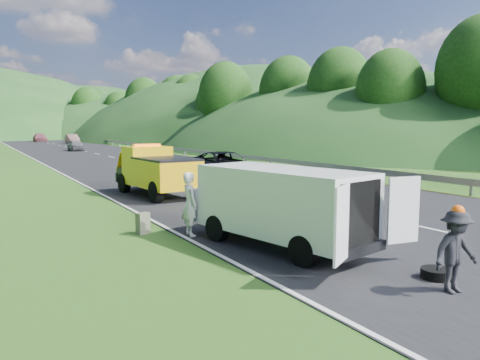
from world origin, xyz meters
TOP-DOWN VIEW (x-y plane):
  - ground at (0.00, 0.00)m, footprint 320.00×320.00m
  - road_surface at (3.00, 40.00)m, footprint 14.00×200.00m
  - guardrail at (10.30, 52.50)m, footprint 0.06×140.00m
  - tree_line_right at (23.00, 60.00)m, footprint 14.00×140.00m
  - hills_backdrop at (6.50, 134.70)m, footprint 201.00×288.60m
  - tow_truck at (-1.82, 8.16)m, footprint 2.34×5.44m
  - white_van at (-2.18, -1.85)m, footprint 3.59×6.17m
  - woman at (-3.67, 0.35)m, footprint 0.53×0.69m
  - child at (-1.83, 0.24)m, footprint 0.64×0.61m
  - worker at (-1.24, -6.34)m, footprint 1.07×0.68m
  - suitcase at (-4.75, 1.29)m, footprint 0.44×0.35m
  - spare_tire at (-0.82, -5.64)m, footprint 0.63×0.63m
  - passing_suv at (3.58, 11.73)m, footprint 2.89×5.90m
  - dist_car_a at (2.27, 47.52)m, footprint 1.57×3.89m
  - dist_car_b at (6.05, 70.26)m, footprint 1.65×4.74m
  - dist_car_c at (2.55, 82.39)m, footprint 2.15×5.28m

SIDE VIEW (x-z plane):
  - ground at x=0.00m, z-range 0.00..0.00m
  - guardrail at x=10.30m, z-range -0.76..0.76m
  - tree_line_right at x=23.00m, z-range -7.00..7.00m
  - hills_backdrop at x=6.50m, z-range -22.00..22.00m
  - woman at x=-3.67m, z-range -0.91..0.91m
  - child at x=-1.83m, z-range -0.52..0.52m
  - worker at x=-1.24m, z-range -0.79..0.79m
  - spare_tire at x=-0.82m, z-range -0.10..0.10m
  - passing_suv at x=3.58m, z-range -0.81..0.81m
  - dist_car_a at x=2.27m, z-range -0.66..0.66m
  - dist_car_b at x=6.05m, z-range -0.78..0.78m
  - dist_car_c at x=2.55m, z-range -0.77..0.77m
  - road_surface at x=3.00m, z-range 0.00..0.02m
  - suitcase at x=-4.75m, z-range 0.00..0.63m
  - tow_truck at x=-1.82m, z-range -0.03..2.26m
  - white_van at x=-2.18m, z-range 0.13..2.20m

